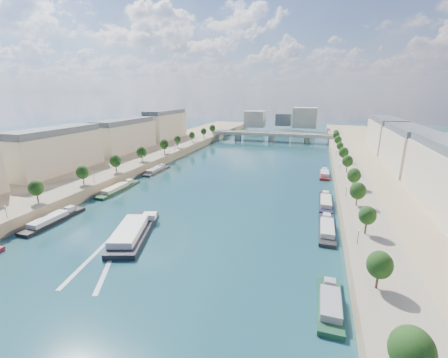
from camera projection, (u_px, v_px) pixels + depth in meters
The scene contains 17 objects.
ground at pixel (227, 185), 146.17m from camera, with size 700.00×700.00×0.00m, color #0B2E34.
quay_left at pixel (103, 169), 166.05m from camera, with size 44.00×520.00×5.00m, color #9E8460.
quay_right at pixel (392, 195), 124.88m from camera, with size 44.00×520.00×5.00m, color #9E8460.
pave_left at pixel (126, 167), 161.05m from camera, with size 14.00×520.00×0.10m, color gray.
pave_right at pixel (354, 186), 128.46m from camera, with size 14.00×520.00×0.10m, color gray.
trees_left at pixel (131, 156), 160.79m from camera, with size 4.80×268.80×8.26m.
trees_right at pixel (349, 168), 136.67m from camera, with size 4.80×268.80×8.26m.
lamps_left at pixel (121, 167), 149.83m from camera, with size 0.36×200.36×4.28m.
lamps_right at pixel (343, 176), 133.56m from camera, with size 0.36×200.36×4.28m.
buildings_left at pixel (96, 140), 176.86m from camera, with size 16.00×226.00×23.20m.
buildings_right at pixel (425, 158), 128.26m from camera, with size 16.00×226.00×23.20m.
skyline at pixel (285, 118), 342.34m from camera, with size 79.00×42.00×22.00m.
bridge at pixel (272, 136), 274.96m from camera, with size 112.00×12.00×8.15m.
tour_barge at pixel (134, 231), 94.83m from camera, with size 18.06×32.48×4.24m.
wake at pixel (98, 262), 80.04m from camera, with size 15.43×25.76×0.04m.
moored_barges_left at pixel (59, 218), 106.34m from camera, with size 5.00×156.94×3.60m.
moored_barges_right at pixel (327, 233), 94.86m from camera, with size 5.00×169.27×3.60m.
Camera 1 is at (40.00, -33.64, 43.78)m, focal length 24.00 mm.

